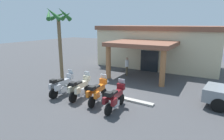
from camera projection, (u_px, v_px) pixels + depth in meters
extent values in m
plane|color=#424244|center=(103.00, 97.00, 12.43)|extent=(80.00, 80.00, 0.00)
cube|color=beige|center=(158.00, 48.00, 21.10)|extent=(12.75, 6.00, 4.03)
cube|color=#1E2328|center=(149.00, 61.00, 18.97)|extent=(1.80, 0.18, 2.10)
cube|color=brown|center=(142.00, 44.00, 16.63)|extent=(5.77, 4.78, 0.35)
cylinder|color=#9E663D|center=(108.00, 62.00, 16.56)|extent=(0.43, 0.43, 2.81)
cylinder|color=#9E663D|center=(163.00, 69.00, 14.30)|extent=(0.43, 0.43, 2.81)
cube|color=brown|center=(159.00, 28.00, 20.56)|extent=(13.17, 6.41, 0.44)
cylinder|color=black|center=(71.00, 87.00, 13.40)|extent=(0.15, 0.66, 0.66)
cylinder|color=black|center=(54.00, 94.00, 12.13)|extent=(0.15, 0.66, 0.66)
cube|color=silver|center=(62.00, 90.00, 12.74)|extent=(0.33, 0.56, 0.32)
cube|color=#B2B2B7|center=(63.00, 82.00, 12.74)|extent=(0.31, 1.15, 0.34)
cube|color=black|center=(59.00, 80.00, 12.40)|extent=(0.29, 0.60, 0.10)
cube|color=#B2B2B7|center=(70.00, 76.00, 13.19)|extent=(0.44, 0.24, 0.36)
cube|color=#B2BCC6|center=(71.00, 72.00, 13.19)|extent=(0.40, 0.12, 0.36)
cube|color=#B2B2B7|center=(52.00, 86.00, 12.29)|extent=(0.18, 0.44, 0.36)
cube|color=#B2B2B7|center=(58.00, 88.00, 12.01)|extent=(0.18, 0.44, 0.36)
cube|color=black|center=(53.00, 81.00, 11.97)|extent=(0.36, 0.32, 0.22)
cylinder|color=black|center=(87.00, 90.00, 12.92)|extent=(0.20, 0.67, 0.66)
cylinder|color=black|center=(73.00, 97.00, 11.58)|extent=(0.20, 0.67, 0.66)
cube|color=silver|center=(80.00, 93.00, 12.22)|extent=(0.37, 0.59, 0.32)
cube|color=beige|center=(81.00, 85.00, 12.22)|extent=(0.40, 1.17, 0.34)
cube|color=black|center=(78.00, 83.00, 11.87)|extent=(0.33, 0.62, 0.10)
cube|color=beige|center=(87.00, 78.00, 12.70)|extent=(0.46, 0.28, 0.36)
cube|color=#B2BCC6|center=(87.00, 74.00, 12.70)|extent=(0.41, 0.15, 0.36)
cube|color=beige|center=(71.00, 89.00, 11.72)|extent=(0.22, 0.45, 0.36)
cube|color=beige|center=(78.00, 91.00, 11.49)|extent=(0.22, 0.45, 0.36)
cube|color=black|center=(73.00, 84.00, 11.42)|extent=(0.39, 0.35, 0.22)
cylinder|color=black|center=(104.00, 93.00, 12.24)|extent=(0.23, 0.67, 0.66)
cylinder|color=black|center=(92.00, 102.00, 10.86)|extent=(0.23, 0.67, 0.66)
cube|color=silver|center=(98.00, 97.00, 11.52)|extent=(0.40, 0.60, 0.32)
cube|color=orange|center=(99.00, 88.00, 11.53)|extent=(0.46, 1.18, 0.34)
cube|color=black|center=(96.00, 87.00, 11.16)|extent=(0.36, 0.63, 0.10)
cube|color=orange|center=(103.00, 81.00, 12.02)|extent=(0.47, 0.30, 0.36)
cube|color=#B2BCC6|center=(104.00, 77.00, 12.02)|extent=(0.41, 0.17, 0.36)
cube|color=orange|center=(89.00, 94.00, 10.99)|extent=(0.24, 0.46, 0.36)
cube|color=orange|center=(97.00, 95.00, 10.79)|extent=(0.24, 0.46, 0.36)
cube|color=black|center=(92.00, 88.00, 10.70)|extent=(0.40, 0.37, 0.22)
cylinder|color=black|center=(121.00, 99.00, 11.26)|extent=(0.18, 0.67, 0.66)
cylinder|color=black|center=(108.00, 110.00, 9.93)|extent=(0.18, 0.67, 0.66)
cube|color=silver|center=(115.00, 104.00, 10.57)|extent=(0.36, 0.58, 0.32)
cube|color=maroon|center=(116.00, 94.00, 10.57)|extent=(0.38, 1.17, 0.34)
cube|color=black|center=(113.00, 92.00, 10.22)|extent=(0.32, 0.62, 0.10)
cube|color=maroon|center=(121.00, 86.00, 11.05)|extent=(0.46, 0.27, 0.36)
cube|color=#B2BCC6|center=(122.00, 81.00, 11.05)|extent=(0.41, 0.15, 0.36)
cube|color=maroon|center=(105.00, 100.00, 10.08)|extent=(0.21, 0.45, 0.36)
cube|color=maroon|center=(114.00, 102.00, 9.84)|extent=(0.21, 0.45, 0.36)
cube|color=black|center=(109.00, 94.00, 9.77)|extent=(0.38, 0.34, 0.22)
cylinder|color=brown|center=(127.00, 71.00, 17.64)|extent=(0.14, 0.14, 0.85)
cylinder|color=brown|center=(126.00, 71.00, 17.47)|extent=(0.14, 0.14, 0.85)
cylinder|color=white|center=(127.00, 63.00, 17.38)|extent=(0.32, 0.32, 0.60)
cylinder|color=white|center=(128.00, 63.00, 17.57)|extent=(0.09, 0.09, 0.57)
cylinder|color=white|center=(126.00, 63.00, 17.17)|extent=(0.09, 0.09, 0.57)
sphere|color=tan|center=(127.00, 59.00, 17.27)|extent=(0.23, 0.23, 0.23)
cylinder|color=black|center=(223.00, 96.00, 11.64)|extent=(0.82, 0.31, 0.80)
cylinder|color=black|center=(219.00, 105.00, 10.30)|extent=(0.82, 0.31, 0.80)
cylinder|color=brown|center=(60.00, 49.00, 15.88)|extent=(0.29, 0.29, 5.20)
cone|color=#236028|center=(64.00, 14.00, 14.82)|extent=(0.37, 1.39, 1.13)
cone|color=#236028|center=(66.00, 16.00, 15.69)|extent=(1.52, 0.73, 0.81)
cone|color=#236028|center=(58.00, 16.00, 15.89)|extent=(1.28, 1.30, 0.89)
cone|color=#236028|center=(49.00, 14.00, 15.02)|extent=(1.28, 1.24, 1.05)
cone|color=#236028|center=(53.00, 13.00, 14.51)|extent=(1.40, 0.72, 1.18)
cube|color=#ADA89E|center=(101.00, 93.00, 13.02)|extent=(7.56, 0.36, 0.12)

